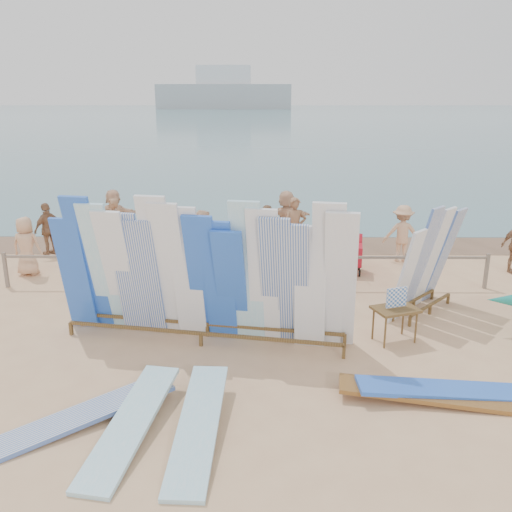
{
  "coord_description": "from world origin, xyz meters",
  "views": [
    {
      "loc": [
        0.38,
        -9.82,
        4.66
      ],
      "look_at": [
        0.28,
        1.92,
        1.15
      ],
      "focal_mm": 38.0,
      "sensor_mm": 36.0,
      "label": 1
    }
  ],
  "objects_px": {
    "beach_chair_left": "(238,264)",
    "beachgoer_9": "(402,234)",
    "main_surfboard_rack": "(203,278)",
    "side_surfboard_rack": "(426,264)",
    "beachgoer_2": "(202,243)",
    "beachgoer_extra_1": "(48,229)",
    "flat_board_d": "(441,397)",
    "beachgoer_8": "(342,237)",
    "beachgoer_0": "(27,246)",
    "flat_board_b": "(199,436)",
    "beachgoer_6": "(324,240)",
    "vendor_table": "(394,323)",
    "flat_board_e": "(87,420)",
    "flat_board_a": "(132,433)",
    "beachgoer_11": "(114,215)",
    "beachgoer_5": "(286,219)",
    "beachgoer_3": "(245,229)",
    "beachgoer_4": "(267,237)",
    "beachgoer_1": "(114,227)",
    "stroller": "(354,258)",
    "flat_board_c": "(424,400)",
    "beachgoer_7": "(295,228)",
    "beach_chair_right": "(258,271)"
  },
  "relations": [
    {
      "from": "beachgoer_0",
      "to": "beachgoer_9",
      "type": "bearing_deg",
      "value": -168.24
    },
    {
      "from": "flat_board_d",
      "to": "beach_chair_right",
      "type": "height_order",
      "value": "beach_chair_right"
    },
    {
      "from": "flat_board_b",
      "to": "beachgoer_4",
      "type": "height_order",
      "value": "beachgoer_4"
    },
    {
      "from": "beach_chair_left",
      "to": "beachgoer_extra_1",
      "type": "bearing_deg",
      "value": 158.72
    },
    {
      "from": "flat_board_e",
      "to": "beachgoer_8",
      "type": "relative_size",
      "value": 1.7
    },
    {
      "from": "side_surfboard_rack",
      "to": "flat_board_e",
      "type": "relative_size",
      "value": 0.91
    },
    {
      "from": "beachgoer_9",
      "to": "beachgoer_2",
      "type": "bearing_deg",
      "value": 21.22
    },
    {
      "from": "flat_board_e",
      "to": "beachgoer_0",
      "type": "height_order",
      "value": "beachgoer_0"
    },
    {
      "from": "flat_board_a",
      "to": "beachgoer_1",
      "type": "bearing_deg",
      "value": 115.69
    },
    {
      "from": "beachgoer_1",
      "to": "beachgoer_9",
      "type": "distance_m",
      "value": 8.47
    },
    {
      "from": "flat_board_c",
      "to": "flat_board_d",
      "type": "distance_m",
      "value": 0.3
    },
    {
      "from": "beachgoer_7",
      "to": "flat_board_c",
      "type": "bearing_deg",
      "value": -76.31
    },
    {
      "from": "flat_board_a",
      "to": "beach_chair_left",
      "type": "relative_size",
      "value": 3.09
    },
    {
      "from": "flat_board_d",
      "to": "flat_board_b",
      "type": "relative_size",
      "value": 1.0
    },
    {
      "from": "beachgoer_1",
      "to": "beachgoer_6",
      "type": "bearing_deg",
      "value": 62.81
    },
    {
      "from": "flat_board_e",
      "to": "beachgoer_extra_1",
      "type": "distance_m",
      "value": 9.52
    },
    {
      "from": "beach_chair_left",
      "to": "beachgoer_1",
      "type": "height_order",
      "value": "beachgoer_1"
    },
    {
      "from": "flat_board_b",
      "to": "beachgoer_1",
      "type": "height_order",
      "value": "beachgoer_1"
    },
    {
      "from": "beachgoer_4",
      "to": "beachgoer_1",
      "type": "relative_size",
      "value": 1.05
    },
    {
      "from": "beach_chair_left",
      "to": "beachgoer_0",
      "type": "height_order",
      "value": "beachgoer_0"
    },
    {
      "from": "flat_board_e",
      "to": "beachgoer_1",
      "type": "distance_m",
      "value": 8.88
    },
    {
      "from": "flat_board_c",
      "to": "beach_chair_left",
      "type": "xyz_separation_m",
      "value": [
        -3.23,
        6.39,
        0.26
      ]
    },
    {
      "from": "beachgoer_4",
      "to": "beachgoer_7",
      "type": "xyz_separation_m",
      "value": [
        0.83,
        1.06,
        -0.0
      ]
    },
    {
      "from": "flat_board_b",
      "to": "beachgoer_9",
      "type": "xyz_separation_m",
      "value": [
        4.95,
        8.51,
        0.83
      ]
    },
    {
      "from": "beach_chair_left",
      "to": "beachgoer_6",
      "type": "height_order",
      "value": "beachgoer_6"
    },
    {
      "from": "flat_board_a",
      "to": "beachgoer_0",
      "type": "distance_m",
      "value": 8.4
    },
    {
      "from": "beachgoer_extra_1",
      "to": "beachgoer_6",
      "type": "distance_m",
      "value": 8.24
    },
    {
      "from": "flat_board_d",
      "to": "beachgoer_0",
      "type": "xyz_separation_m",
      "value": [
        -9.12,
        6.1,
        0.79
      ]
    },
    {
      "from": "beach_chair_right",
      "to": "vendor_table",
      "type": "bearing_deg",
      "value": -78.73
    },
    {
      "from": "vendor_table",
      "to": "beachgoer_3",
      "type": "relative_size",
      "value": 0.73
    },
    {
      "from": "main_surfboard_rack",
      "to": "side_surfboard_rack",
      "type": "xyz_separation_m",
      "value": [
        4.7,
        1.54,
        -0.2
      ]
    },
    {
      "from": "flat_board_d",
      "to": "beachgoer_0",
      "type": "height_order",
      "value": "beachgoer_0"
    },
    {
      "from": "stroller",
      "to": "beachgoer_2",
      "type": "xyz_separation_m",
      "value": [
        -4.07,
        -0.28,
        0.49
      ]
    },
    {
      "from": "flat_board_b",
      "to": "flat_board_d",
      "type": "bearing_deg",
      "value": 18.49
    },
    {
      "from": "beachgoer_7",
      "to": "beachgoer_0",
      "type": "bearing_deg",
      "value": -165.15
    },
    {
      "from": "beachgoer_8",
      "to": "flat_board_c",
      "type": "bearing_deg",
      "value": -128.88
    },
    {
      "from": "flat_board_a",
      "to": "beachgoer_11",
      "type": "height_order",
      "value": "beachgoer_11"
    },
    {
      "from": "flat_board_b",
      "to": "beachgoer_2",
      "type": "distance_m",
      "value": 7.22
    },
    {
      "from": "stroller",
      "to": "beachgoer_1",
      "type": "xyz_separation_m",
      "value": [
        -6.9,
        1.63,
        0.45
      ]
    },
    {
      "from": "beach_chair_left",
      "to": "beachgoer_9",
      "type": "bearing_deg",
      "value": 8.94
    },
    {
      "from": "flat_board_d",
      "to": "main_surfboard_rack",
      "type": "bearing_deg",
      "value": 61.06
    },
    {
      "from": "flat_board_d",
      "to": "beach_chair_right",
      "type": "relative_size",
      "value": 3.04
    },
    {
      "from": "beachgoer_8",
      "to": "beachgoer_3",
      "type": "relative_size",
      "value": 1.04
    },
    {
      "from": "flat_board_b",
      "to": "beachgoer_6",
      "type": "xyz_separation_m",
      "value": [
        2.6,
        7.55,
        0.88
      ]
    },
    {
      "from": "beach_chair_left",
      "to": "beachgoer_5",
      "type": "height_order",
      "value": "beachgoer_5"
    },
    {
      "from": "flat_board_a",
      "to": "beachgoer_extra_1",
      "type": "distance_m",
      "value": 10.13
    },
    {
      "from": "flat_board_d",
      "to": "beachgoer_8",
      "type": "xyz_separation_m",
      "value": [
        -0.59,
        7.09,
        0.79
      ]
    },
    {
      "from": "beachgoer_2",
      "to": "beachgoer_9",
      "type": "relative_size",
      "value": 1.09
    },
    {
      "from": "vendor_table",
      "to": "flat_board_e",
      "type": "distance_m",
      "value": 5.91
    },
    {
      "from": "beachgoer_4",
      "to": "beachgoer_8",
      "type": "xyz_separation_m",
      "value": [
        2.13,
        0.42,
        -0.11
      ]
    }
  ]
}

